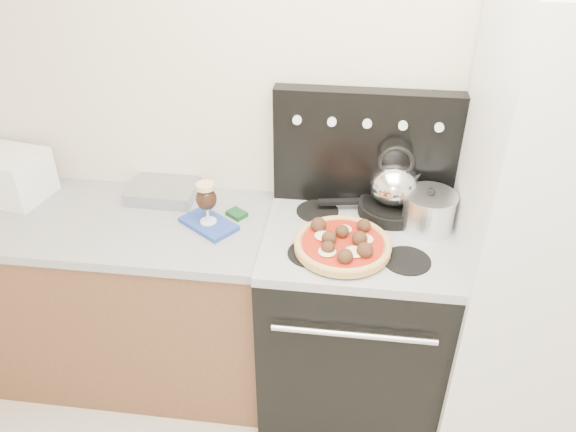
% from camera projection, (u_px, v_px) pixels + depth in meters
% --- Properties ---
extents(room_shell, '(3.52, 3.01, 2.52)m').
position_uv_depth(room_shell, '(327.00, 329.00, 1.34)').
color(room_shell, beige).
rests_on(room_shell, ground).
extents(base_cabinet, '(1.45, 0.60, 0.86)m').
position_uv_depth(base_cabinet, '(117.00, 300.00, 2.65)').
color(base_cabinet, brown).
rests_on(base_cabinet, ground).
extents(countertop, '(1.48, 0.63, 0.04)m').
position_uv_depth(countertop, '(100.00, 220.00, 2.40)').
color(countertop, '#9B9B9E').
rests_on(countertop, base_cabinet).
extents(stove_body, '(0.76, 0.65, 0.88)m').
position_uv_depth(stove_body, '(352.00, 323.00, 2.50)').
color(stove_body, black).
rests_on(stove_body, ground).
extents(cooktop, '(0.76, 0.65, 0.04)m').
position_uv_depth(cooktop, '(359.00, 239.00, 2.25)').
color(cooktop, '#ADADB2').
rests_on(cooktop, stove_body).
extents(backguard, '(0.76, 0.08, 0.50)m').
position_uv_depth(backguard, '(365.00, 148.00, 2.33)').
color(backguard, black).
rests_on(backguard, cooktop).
extents(fridge, '(0.64, 0.68, 1.90)m').
position_uv_depth(fridge, '(545.00, 246.00, 2.13)').
color(fridge, silver).
rests_on(fridge, ground).
extents(toaster_oven, '(0.37, 0.30, 0.21)m').
position_uv_depth(toaster_oven, '(7.00, 175.00, 2.48)').
color(toaster_oven, white).
rests_on(toaster_oven, countertop).
extents(foil_sheet, '(0.29, 0.22, 0.06)m').
position_uv_depth(foil_sheet, '(163.00, 192.00, 2.51)').
color(foil_sheet, silver).
rests_on(foil_sheet, countertop).
extents(oven_mitt, '(0.27, 0.25, 0.02)m').
position_uv_depth(oven_mitt, '(209.00, 224.00, 2.32)').
color(oven_mitt, '#2442A1').
rests_on(oven_mitt, countertop).
extents(beer_glass, '(0.09, 0.09, 0.18)m').
position_uv_depth(beer_glass, '(207.00, 203.00, 2.27)').
color(beer_glass, black).
rests_on(beer_glass, oven_mitt).
extents(pizza_pan, '(0.41, 0.41, 0.01)m').
position_uv_depth(pizza_pan, '(342.00, 249.00, 2.15)').
color(pizza_pan, black).
rests_on(pizza_pan, cooktop).
extents(pizza, '(0.47, 0.47, 0.05)m').
position_uv_depth(pizza, '(343.00, 243.00, 2.13)').
color(pizza, '#DDAC57').
rests_on(pizza, pizza_pan).
extents(skillet, '(0.32, 0.32, 0.05)m').
position_uv_depth(skillet, '(391.00, 208.00, 2.36)').
color(skillet, black).
rests_on(skillet, cooktop).
extents(tea_kettle, '(0.25, 0.25, 0.22)m').
position_uv_depth(tea_kettle, '(394.00, 180.00, 2.29)').
color(tea_kettle, silver).
rests_on(tea_kettle, skillet).
extents(stock_pot, '(0.22, 0.22, 0.15)m').
position_uv_depth(stock_pot, '(428.00, 212.00, 2.24)').
color(stock_pot, silver).
rests_on(stock_pot, cooktop).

